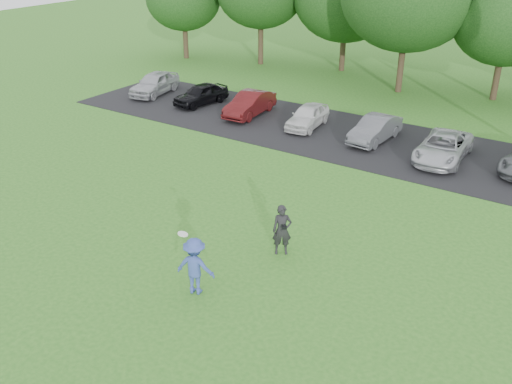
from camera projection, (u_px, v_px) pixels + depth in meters
ground at (188, 278)px, 16.09m from camera, size 100.00×100.00×0.00m
parking_lot at (371, 142)px, 25.85m from camera, size 32.00×6.50×0.03m
frisbee_player at (195, 266)px, 15.16m from camera, size 1.19×0.88×1.96m
camera_bystander at (282, 230)px, 16.96m from camera, size 0.69×0.65×1.59m
parked_cars at (391, 132)px, 25.30m from camera, size 28.42×4.81×1.25m
tree_row at (479, 6)px, 30.30m from camera, size 42.39×9.85×8.64m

